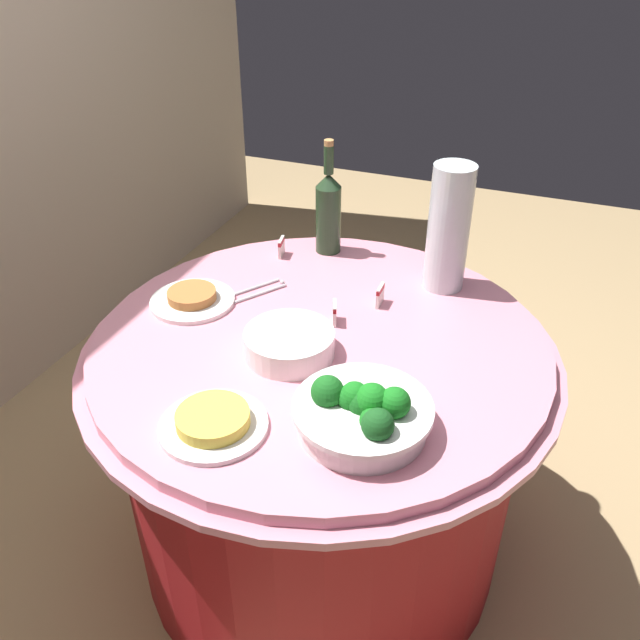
% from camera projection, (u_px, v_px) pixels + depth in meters
% --- Properties ---
extents(ground_plane, '(6.00, 6.00, 0.00)m').
position_uv_depth(ground_plane, '(320.00, 539.00, 2.00)').
color(ground_plane, tan).
extents(buffet_table, '(1.16, 1.16, 0.74)m').
position_uv_depth(buffet_table, '(320.00, 448.00, 1.80)').
color(buffet_table, maroon).
rests_on(buffet_table, ground_plane).
extents(broccoli_bowl, '(0.28, 0.28, 0.12)m').
position_uv_depth(broccoli_bowl, '(363.00, 412.00, 1.30)').
color(broccoli_bowl, white).
rests_on(broccoli_bowl, buffet_table).
extents(plate_stack, '(0.21, 0.21, 0.06)m').
position_uv_depth(plate_stack, '(289.00, 343.00, 1.53)').
color(plate_stack, white).
rests_on(plate_stack, buffet_table).
extents(wine_bottle, '(0.07, 0.07, 0.34)m').
position_uv_depth(wine_bottle, '(328.00, 210.00, 1.92)').
color(wine_bottle, '#233C22').
rests_on(wine_bottle, buffet_table).
extents(decorative_fruit_vase, '(0.11, 0.11, 0.34)m').
position_uv_depth(decorative_fruit_vase, '(448.00, 232.00, 1.72)').
color(decorative_fruit_vase, silver).
rests_on(decorative_fruit_vase, buffet_table).
extents(serving_tongs, '(0.16, 0.12, 0.01)m').
position_uv_depth(serving_tongs, '(259.00, 290.00, 1.78)').
color(serving_tongs, silver).
rests_on(serving_tongs, buffet_table).
extents(food_plate_fried_egg, '(0.22, 0.22, 0.04)m').
position_uv_depth(food_plate_fried_egg, '(213.00, 422.00, 1.32)').
color(food_plate_fried_egg, white).
rests_on(food_plate_fried_egg, buffet_table).
extents(food_plate_peanuts, '(0.22, 0.22, 0.04)m').
position_uv_depth(food_plate_peanuts, '(192.00, 299.00, 1.73)').
color(food_plate_peanuts, white).
rests_on(food_plate_peanuts, buffet_table).
extents(label_placard_front, '(0.05, 0.03, 0.05)m').
position_uv_depth(label_placard_front, '(335.00, 312.00, 1.64)').
color(label_placard_front, white).
rests_on(label_placard_front, buffet_table).
extents(label_placard_mid, '(0.05, 0.02, 0.05)m').
position_uv_depth(label_placard_mid, '(281.00, 246.00, 1.94)').
color(label_placard_mid, white).
rests_on(label_placard_mid, buffet_table).
extents(label_placard_rear, '(0.05, 0.01, 0.05)m').
position_uv_depth(label_placard_rear, '(380.00, 294.00, 1.71)').
color(label_placard_rear, white).
rests_on(label_placard_rear, buffet_table).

